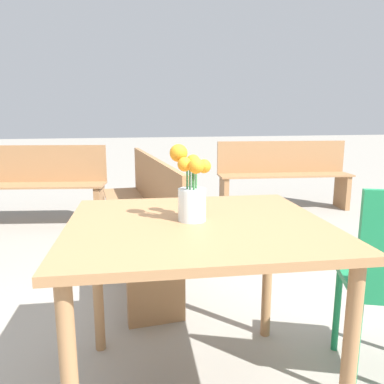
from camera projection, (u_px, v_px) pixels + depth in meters
name	position (u px, v px, depth m)	size (l,w,h in m)	color
table_front	(197.00, 246.00, 1.45)	(1.04, 0.95, 0.76)	#9E7047
flower_vase	(191.00, 192.00, 1.43)	(0.16, 0.18, 0.29)	silver
bench_near	(144.00, 206.00, 2.89)	(0.48, 1.89, 0.85)	#9E7047
bench_middle	(283.00, 172.00, 4.72)	(1.69, 0.53, 0.85)	#9E7047
bench_far	(23.00, 181.00, 4.02)	(1.80, 0.65, 0.85)	#9E7047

